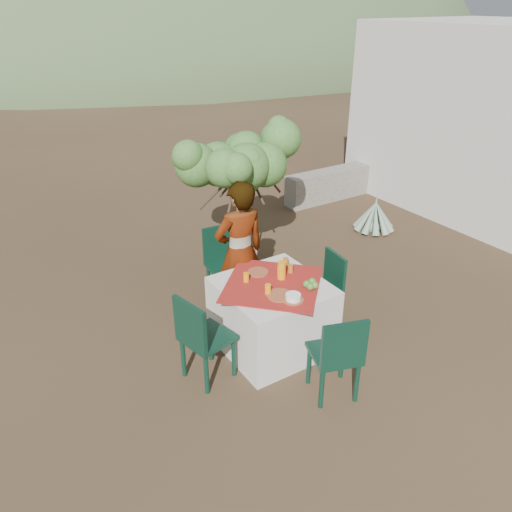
{
  "coord_description": "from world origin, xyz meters",
  "views": [
    {
      "loc": [
        -2.63,
        -3.24,
        3.32
      ],
      "look_at": [
        -0.11,
        0.73,
        0.89
      ],
      "focal_mm": 35.0,
      "sensor_mm": 36.0,
      "label": 1
    }
  ],
  "objects_px": {
    "chair_left": "(201,336)",
    "agave": "(375,217)",
    "juice_pitcher": "(282,270)",
    "person": "(240,252)",
    "chair_near": "(338,354)",
    "chair_far": "(224,260)",
    "guesthouse": "(503,118)",
    "shrub_tree": "(244,168)",
    "table": "(272,315)",
    "chair_right": "(326,284)"
  },
  "relations": [
    {
      "from": "chair_left",
      "to": "agave",
      "type": "xyz_separation_m",
      "value": [
        3.93,
        1.69,
        -0.28
      ]
    },
    {
      "from": "juice_pitcher",
      "to": "person",
      "type": "bearing_deg",
      "value": 101.14
    },
    {
      "from": "chair_near",
      "to": "chair_far",
      "type": "bearing_deg",
      "value": -72.0
    },
    {
      "from": "guesthouse",
      "to": "shrub_tree",
      "type": "bearing_deg",
      "value": 176.3
    },
    {
      "from": "table",
      "to": "chair_near",
      "type": "bearing_deg",
      "value": -87.18
    },
    {
      "from": "juice_pitcher",
      "to": "chair_near",
      "type": "bearing_deg",
      "value": -95.05
    },
    {
      "from": "chair_right",
      "to": "agave",
      "type": "distance_m",
      "value": 2.73
    },
    {
      "from": "chair_near",
      "to": "guesthouse",
      "type": "height_order",
      "value": "guesthouse"
    },
    {
      "from": "table",
      "to": "juice_pitcher",
      "type": "bearing_deg",
      "value": 17.2
    },
    {
      "from": "chair_near",
      "to": "guesthouse",
      "type": "bearing_deg",
      "value": -138.56
    },
    {
      "from": "chair_far",
      "to": "chair_right",
      "type": "xyz_separation_m",
      "value": [
        0.73,
        -1.05,
        -0.05
      ]
    },
    {
      "from": "shrub_tree",
      "to": "guesthouse",
      "type": "xyz_separation_m",
      "value": [
        5.0,
        -0.32,
        0.14
      ]
    },
    {
      "from": "chair_far",
      "to": "agave",
      "type": "height_order",
      "value": "chair_far"
    },
    {
      "from": "chair_left",
      "to": "person",
      "type": "xyz_separation_m",
      "value": [
        0.88,
        0.76,
        0.31
      ]
    },
    {
      "from": "chair_right",
      "to": "shrub_tree",
      "type": "height_order",
      "value": "shrub_tree"
    },
    {
      "from": "table",
      "to": "chair_near",
      "type": "xyz_separation_m",
      "value": [
        0.05,
        -0.97,
        0.13
      ]
    },
    {
      "from": "chair_far",
      "to": "chair_near",
      "type": "relative_size",
      "value": 1.01
    },
    {
      "from": "chair_left",
      "to": "juice_pitcher",
      "type": "height_order",
      "value": "juice_pitcher"
    },
    {
      "from": "table",
      "to": "shrub_tree",
      "type": "distance_m",
      "value": 2.18
    },
    {
      "from": "chair_near",
      "to": "chair_right",
      "type": "height_order",
      "value": "chair_near"
    },
    {
      "from": "chair_left",
      "to": "shrub_tree",
      "type": "height_order",
      "value": "shrub_tree"
    },
    {
      "from": "chair_far",
      "to": "shrub_tree",
      "type": "distance_m",
      "value": 1.29
    },
    {
      "from": "chair_right",
      "to": "agave",
      "type": "xyz_separation_m",
      "value": [
        2.26,
        1.51,
        -0.22
      ]
    },
    {
      "from": "chair_near",
      "to": "chair_right",
      "type": "bearing_deg",
      "value": -106.95
    },
    {
      "from": "shrub_tree",
      "to": "guesthouse",
      "type": "height_order",
      "value": "guesthouse"
    },
    {
      "from": "table",
      "to": "chair_near",
      "type": "relative_size",
      "value": 1.43
    },
    {
      "from": "chair_far",
      "to": "guesthouse",
      "type": "relative_size",
      "value": 0.22
    },
    {
      "from": "shrub_tree",
      "to": "chair_near",
      "type": "bearing_deg",
      "value": -104.47
    },
    {
      "from": "chair_right",
      "to": "guesthouse",
      "type": "bearing_deg",
      "value": 111.83
    },
    {
      "from": "agave",
      "to": "guesthouse",
      "type": "bearing_deg",
      "value": -2.68
    },
    {
      "from": "person",
      "to": "agave",
      "type": "xyz_separation_m",
      "value": [
        3.04,
        0.93,
        -0.59
      ]
    },
    {
      "from": "chair_far",
      "to": "agave",
      "type": "bearing_deg",
      "value": 13.7
    },
    {
      "from": "chair_near",
      "to": "chair_left",
      "type": "distance_m",
      "value": 1.27
    },
    {
      "from": "chair_far",
      "to": "table",
      "type": "bearing_deg",
      "value": -88.08
    },
    {
      "from": "table",
      "to": "agave",
      "type": "distance_m",
      "value": 3.45
    },
    {
      "from": "chair_left",
      "to": "juice_pitcher",
      "type": "bearing_deg",
      "value": -95.44
    },
    {
      "from": "chair_left",
      "to": "chair_right",
      "type": "relative_size",
      "value": 1.12
    },
    {
      "from": "table",
      "to": "shrub_tree",
      "type": "relative_size",
      "value": 0.76
    },
    {
      "from": "person",
      "to": "juice_pitcher",
      "type": "distance_m",
      "value": 0.64
    },
    {
      "from": "table",
      "to": "chair_right",
      "type": "relative_size",
      "value": 1.57
    },
    {
      "from": "agave",
      "to": "juice_pitcher",
      "type": "relative_size",
      "value": 3.66
    },
    {
      "from": "chair_near",
      "to": "person",
      "type": "xyz_separation_m",
      "value": [
        -0.03,
        1.64,
        0.32
      ]
    },
    {
      "from": "chair_left",
      "to": "guesthouse",
      "type": "height_order",
      "value": "guesthouse"
    },
    {
      "from": "shrub_tree",
      "to": "agave",
      "type": "height_order",
      "value": "shrub_tree"
    },
    {
      "from": "chair_right",
      "to": "juice_pitcher",
      "type": "xyz_separation_m",
      "value": [
        -0.66,
        -0.04,
        0.4
      ]
    },
    {
      "from": "person",
      "to": "guesthouse",
      "type": "distance_m",
      "value": 5.84
    },
    {
      "from": "guesthouse",
      "to": "juice_pitcher",
      "type": "bearing_deg",
      "value": -165.74
    },
    {
      "from": "chair_far",
      "to": "guesthouse",
      "type": "distance_m",
      "value": 5.8
    },
    {
      "from": "chair_left",
      "to": "shrub_tree",
      "type": "xyz_separation_m",
      "value": [
        1.63,
        1.89,
        0.84
      ]
    },
    {
      "from": "chair_right",
      "to": "juice_pitcher",
      "type": "height_order",
      "value": "juice_pitcher"
    }
  ]
}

